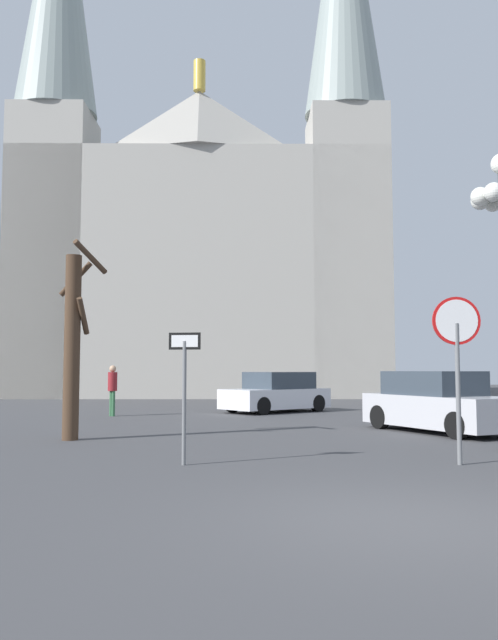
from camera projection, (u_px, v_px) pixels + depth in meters
ground_plane at (409, 523)px, 6.69m from camera, size 120.00×120.00×0.00m
cathedral at (203, 229)px, 40.07m from camera, size 22.38×12.61×35.44m
stop_sign at (457, 345)px, 10.88m from camera, size 0.83×0.08×2.86m
one_way_arrow_sign at (184, 381)px, 10.80m from camera, size 0.55×0.13×2.24m
bare_tree at (73, 341)px, 14.68m from camera, size 1.18×1.18×4.52m
parked_car_near_white at (276, 393)px, 24.15m from camera, size 4.42×4.00×1.51m
parked_car_far_silver at (437, 404)px, 16.38m from camera, size 3.25×4.61×1.57m
pedestrian_walking at (113, 385)px, 22.02m from camera, size 0.32×0.32×1.75m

